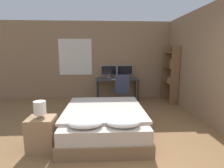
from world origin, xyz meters
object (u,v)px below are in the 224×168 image
at_px(desk, 117,81).
at_px(monitor_left, 109,71).
at_px(keyboard, 118,79).
at_px(bookshelf, 172,72).
at_px(monitor_right, 125,71).
at_px(computer_mouse, 126,79).
at_px(bed, 104,121).
at_px(nightstand, 42,134).
at_px(bedside_lamp, 40,108).
at_px(office_chair, 122,93).

bearing_deg(desk, monitor_left, 144.00).
bearing_deg(keyboard, bookshelf, -6.53).
bearing_deg(monitor_left, keyboard, -55.24).
distance_m(desk, monitor_right, 0.49).
bearing_deg(computer_mouse, bed, -107.98).
bearing_deg(bed, bookshelf, 44.44).
relative_size(monitor_right, bookshelf, 0.30).
bearing_deg(keyboard, monitor_left, 124.76).
height_order(nightstand, bedside_lamp, bedside_lamp).
relative_size(nightstand, desk, 0.39).
relative_size(desk, bookshelf, 0.79).
bearing_deg(keyboard, monitor_right, 55.24).
xyz_separation_m(bed, monitor_right, (0.76, 2.77, 0.74)).
height_order(keyboard, bookshelf, bookshelf).
distance_m(monitor_left, computer_mouse, 0.75).
bearing_deg(desk, office_chair, -83.33).
height_order(bedside_lamp, monitor_right, monitor_right).
bearing_deg(bedside_lamp, nightstand, 0.00).
relative_size(desk, keyboard, 3.58).
distance_m(keyboard, office_chair, 0.61).
distance_m(bedside_lamp, computer_mouse, 3.45).
relative_size(bedside_lamp, computer_mouse, 3.98).
xyz_separation_m(computer_mouse, office_chair, (-0.21, -0.49, -0.37)).
relative_size(bed, desk, 1.36).
xyz_separation_m(keyboard, computer_mouse, (0.29, 0.00, 0.01)).
bearing_deg(computer_mouse, bedside_lamp, -121.61).
relative_size(monitor_left, monitor_right, 1.00).
bearing_deg(monitor_left, office_chair, -67.83).
bearing_deg(computer_mouse, office_chair, -113.63).
bearing_deg(nightstand, bedside_lamp, 0.00).
distance_m(nightstand, desk, 3.51).
relative_size(computer_mouse, bookshelf, 0.04).
height_order(monitor_left, monitor_right, same).
bearing_deg(bookshelf, monitor_left, 163.20).
distance_m(monitor_right, keyboard, 0.56).
xyz_separation_m(monitor_left, office_chair, (0.37, -0.90, -0.60)).
bearing_deg(keyboard, desk, 90.00).
bearing_deg(office_chair, keyboard, 99.41).
height_order(nightstand, monitor_left, monitor_left).
distance_m(nightstand, bedside_lamp, 0.45).
bearing_deg(nightstand, monitor_right, 61.75).
relative_size(bedside_lamp, office_chair, 0.28).
bearing_deg(office_chair, nightstand, -123.05).
bearing_deg(monitor_right, computer_mouse, -88.76).
xyz_separation_m(bed, bedside_lamp, (-1.04, -0.58, 0.48)).
distance_m(bed, bookshelf, 3.17).
relative_size(monitor_left, computer_mouse, 7.83).
bearing_deg(monitor_left, bed, -93.86).
distance_m(desk, bookshelf, 1.81).
bearing_deg(bedside_lamp, bookshelf, 40.19).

